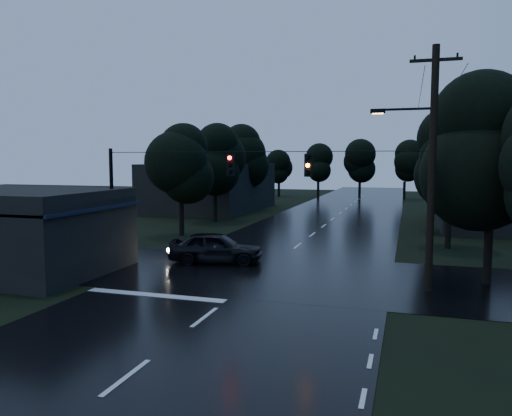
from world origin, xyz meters
The scene contains 17 objects.
ground centered at (0.00, 0.00, 0.00)m, with size 160.00×160.00×0.00m, color black.
main_road centered at (0.00, 30.00, 0.00)m, with size 12.00×120.00×0.02m, color black.
cross_street centered at (0.00, 12.00, 0.00)m, with size 60.00×9.00×0.02m, color black.
building_far_right centered at (14.00, 34.00, 2.20)m, with size 10.00×14.00×4.40m, color black.
building_far_left centered at (-14.00, 40.00, 2.50)m, with size 10.00×16.00×5.00m, color black.
utility_pole_main centered at (7.41, 11.00, 5.26)m, with size 3.50×0.30×10.00m.
utility_pole_far centered at (8.30, 28.00, 3.88)m, with size 2.00×0.30×7.50m.
anchor_pole_left centered at (-7.50, 11.00, 3.00)m, with size 0.18×0.18×6.00m, color black.
span_signals centered at (0.56, 10.99, 5.24)m, with size 15.00×0.37×1.12m.
tree_corner_near centered at (10.00, 13.00, 5.99)m, with size 4.48×4.48×9.44m.
tree_left_a centered at (-9.00, 22.00, 5.24)m, with size 3.92×3.92×8.26m.
tree_left_b centered at (-9.60, 30.00, 5.62)m, with size 4.20×4.20×8.85m.
tree_left_c centered at (-10.20, 40.00, 5.99)m, with size 4.48×4.48×9.44m.
tree_right_a centered at (9.00, 22.00, 5.62)m, with size 4.20×4.20×8.85m.
tree_right_b centered at (9.60, 30.00, 5.99)m, with size 4.48×4.48×9.44m.
tree_right_c centered at (10.20, 40.00, 6.37)m, with size 4.76×4.76×10.03m.
car centered at (-3.05, 13.71, 0.83)m, with size 1.97×4.89×1.67m, color black.
Camera 1 is at (6.63, -10.51, 5.44)m, focal length 35.00 mm.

